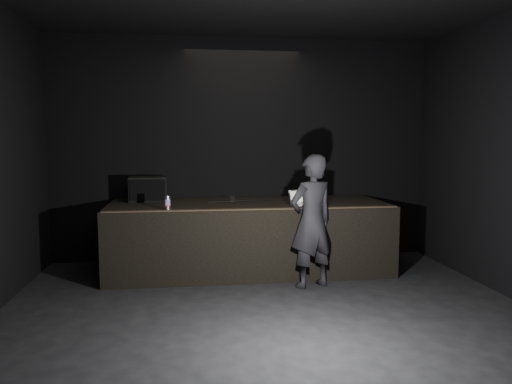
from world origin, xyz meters
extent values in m
plane|color=black|center=(0.00, 0.00, 0.00)|extent=(7.00, 7.00, 0.00)
cube|color=black|center=(0.00, 3.50, 1.75)|extent=(6.00, 0.10, 3.50)
cube|color=black|center=(0.00, 2.73, 0.50)|extent=(4.00, 1.50, 1.00)
cube|color=brown|center=(0.00, 2.02, 1.01)|extent=(3.92, 0.10, 0.01)
cube|color=black|center=(-1.46, 3.11, 1.18)|extent=(0.56, 0.41, 0.36)
cube|color=black|center=(-1.45, 2.91, 1.18)|extent=(0.51, 0.04, 0.30)
cylinder|color=black|center=(-0.13, 2.85, 1.01)|extent=(0.92, 0.24, 0.02)
cube|color=white|center=(0.74, 2.39, 1.01)|extent=(0.35, 0.30, 0.01)
cube|color=silver|center=(0.74, 2.39, 1.02)|extent=(0.27, 0.21, 0.00)
cube|color=white|center=(0.69, 2.50, 1.11)|extent=(0.29, 0.17, 0.19)
cube|color=#C46F39|center=(0.69, 2.50, 1.11)|extent=(0.25, 0.14, 0.15)
cylinder|color=silver|center=(-1.14, 2.17, 1.09)|extent=(0.07, 0.07, 0.18)
cylinder|color=navy|center=(-1.14, 2.17, 1.10)|extent=(0.08, 0.08, 0.08)
cylinder|color=red|center=(-1.14, 2.17, 1.05)|extent=(0.08, 0.08, 0.01)
cylinder|color=white|center=(-0.22, 2.78, 1.05)|extent=(0.07, 0.07, 0.09)
cube|color=white|center=(0.96, 2.27, 1.02)|extent=(0.14, 0.16, 0.03)
imported|color=black|center=(0.71, 1.78, 0.87)|extent=(0.74, 0.61, 1.73)
camera|label=1|loc=(-0.84, -4.43, 1.94)|focal=35.00mm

